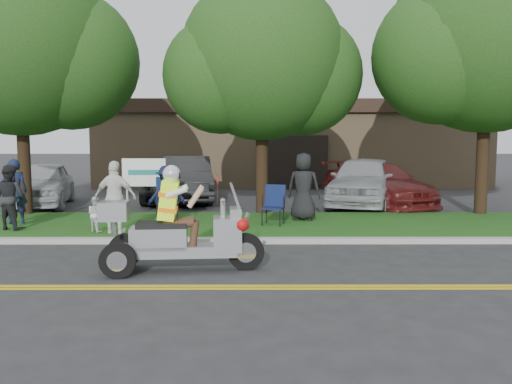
{
  "coord_description": "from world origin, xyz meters",
  "views": [
    {
      "loc": [
        0.28,
        -8.94,
        2.43
      ],
      "look_at": [
        0.31,
        2.0,
        1.27
      ],
      "focal_mm": 38.0,
      "sensor_mm": 36.0,
      "label": 1
    }
  ],
  "objects_px": {
    "lawn_chair_b": "(167,196)",
    "spectator_adult_mid": "(10,197)",
    "parked_car_left": "(186,179)",
    "parked_car_right": "(378,184)",
    "spectator_adult_right": "(115,197)",
    "parked_car_mid": "(178,184)",
    "spectator_adult_left": "(15,191)",
    "parked_car_far_right": "(363,181)",
    "parked_car_far_left": "(42,184)",
    "lawn_chair_a": "(274,202)",
    "trike_scooter": "(175,235)"
  },
  "relations": [
    {
      "from": "lawn_chair_b",
      "to": "trike_scooter",
      "type": "bearing_deg",
      "value": -87.68
    },
    {
      "from": "spectator_adult_left",
      "to": "parked_car_mid",
      "type": "bearing_deg",
      "value": -146.33
    },
    {
      "from": "lawn_chair_b",
      "to": "parked_car_right",
      "type": "bearing_deg",
      "value": 20.92
    },
    {
      "from": "trike_scooter",
      "to": "parked_car_left",
      "type": "bearing_deg",
      "value": 91.3
    },
    {
      "from": "spectator_adult_right",
      "to": "parked_car_mid",
      "type": "bearing_deg",
      "value": -85.85
    },
    {
      "from": "trike_scooter",
      "to": "spectator_adult_mid",
      "type": "bearing_deg",
      "value": 136.22
    },
    {
      "from": "spectator_adult_right",
      "to": "parked_car_mid",
      "type": "distance_m",
      "value": 6.9
    },
    {
      "from": "spectator_adult_left",
      "to": "parked_car_mid",
      "type": "distance_m",
      "value": 6.51
    },
    {
      "from": "parked_car_left",
      "to": "parked_car_mid",
      "type": "relative_size",
      "value": 1.05
    },
    {
      "from": "parked_car_left",
      "to": "parked_car_right",
      "type": "relative_size",
      "value": 0.97
    },
    {
      "from": "trike_scooter",
      "to": "parked_car_mid",
      "type": "distance_m",
      "value": 10.16
    },
    {
      "from": "lawn_chair_b",
      "to": "spectator_adult_right",
      "type": "bearing_deg",
      "value": -121.19
    },
    {
      "from": "parked_car_left",
      "to": "parked_car_right",
      "type": "xyz_separation_m",
      "value": [
        6.72,
        -1.33,
        -0.08
      ]
    },
    {
      "from": "spectator_adult_right",
      "to": "parked_car_left",
      "type": "xyz_separation_m",
      "value": [
        0.78,
        7.1,
        -0.15
      ]
    },
    {
      "from": "parked_car_far_right",
      "to": "spectator_adult_mid",
      "type": "bearing_deg",
      "value": -132.81
    },
    {
      "from": "parked_car_right",
      "to": "lawn_chair_a",
      "type": "bearing_deg",
      "value": -150.09
    },
    {
      "from": "spectator_adult_left",
      "to": "spectator_adult_right",
      "type": "xyz_separation_m",
      "value": [
        2.99,
        -1.39,
        0.01
      ]
    },
    {
      "from": "lawn_chair_b",
      "to": "parked_car_far_left",
      "type": "height_order",
      "value": "parked_car_far_left"
    },
    {
      "from": "trike_scooter",
      "to": "spectator_adult_left",
      "type": "distance_m",
      "value": 6.68
    },
    {
      "from": "trike_scooter",
      "to": "spectator_adult_right",
      "type": "height_order",
      "value": "trike_scooter"
    },
    {
      "from": "lawn_chair_a",
      "to": "parked_car_far_left",
      "type": "distance_m",
      "value": 8.96
    },
    {
      "from": "spectator_adult_right",
      "to": "parked_car_left",
      "type": "relative_size",
      "value": 0.35
    },
    {
      "from": "trike_scooter",
      "to": "lawn_chair_b",
      "type": "bearing_deg",
      "value": 95.85
    },
    {
      "from": "lawn_chair_a",
      "to": "trike_scooter",
      "type": "bearing_deg",
      "value": -97.43
    },
    {
      "from": "spectator_adult_left",
      "to": "parked_car_far_right",
      "type": "relative_size",
      "value": 0.34
    },
    {
      "from": "spectator_adult_left",
      "to": "parked_car_far_right",
      "type": "bearing_deg",
      "value": 179.57
    },
    {
      "from": "lawn_chair_b",
      "to": "parked_car_left",
      "type": "relative_size",
      "value": 0.24
    },
    {
      "from": "spectator_adult_left",
      "to": "parked_car_far_left",
      "type": "relative_size",
      "value": 0.38
    },
    {
      "from": "lawn_chair_b",
      "to": "parked_car_left",
      "type": "xyz_separation_m",
      "value": [
        -0.1,
        5.02,
        0.05
      ]
    },
    {
      "from": "spectator_adult_left",
      "to": "parked_car_mid",
      "type": "height_order",
      "value": "spectator_adult_left"
    },
    {
      "from": "spectator_adult_left",
      "to": "parked_car_left",
      "type": "bearing_deg",
      "value": -147.32
    },
    {
      "from": "trike_scooter",
      "to": "parked_car_right",
      "type": "relative_size",
      "value": 0.57
    },
    {
      "from": "trike_scooter",
      "to": "lawn_chair_b",
      "type": "relative_size",
      "value": 2.49
    },
    {
      "from": "spectator_adult_right",
      "to": "parked_car_right",
      "type": "height_order",
      "value": "spectator_adult_right"
    },
    {
      "from": "parked_car_far_left",
      "to": "lawn_chair_a",
      "type": "bearing_deg",
      "value": -41.96
    },
    {
      "from": "trike_scooter",
      "to": "parked_car_far_right",
      "type": "height_order",
      "value": "trike_scooter"
    },
    {
      "from": "lawn_chair_b",
      "to": "spectator_adult_mid",
      "type": "height_order",
      "value": "spectator_adult_mid"
    },
    {
      "from": "trike_scooter",
      "to": "lawn_chair_a",
      "type": "xyz_separation_m",
      "value": [
        1.93,
        4.48,
        0.02
      ]
    },
    {
      "from": "lawn_chair_a",
      "to": "parked_car_mid",
      "type": "height_order",
      "value": "parked_car_mid"
    },
    {
      "from": "trike_scooter",
      "to": "spectator_adult_right",
      "type": "xyz_separation_m",
      "value": [
        -1.87,
        3.19,
        0.3
      ]
    },
    {
      "from": "lawn_chair_b",
      "to": "parked_car_mid",
      "type": "bearing_deg",
      "value": 86.33
    },
    {
      "from": "lawn_chair_b",
      "to": "parked_car_far_right",
      "type": "xyz_separation_m",
      "value": [
        6.12,
        3.64,
        0.09
      ]
    },
    {
      "from": "parked_car_right",
      "to": "parked_car_mid",
      "type": "bearing_deg",
      "value": 150.55
    },
    {
      "from": "parked_car_far_left",
      "to": "parked_car_mid",
      "type": "bearing_deg",
      "value": 2.04
    },
    {
      "from": "parked_car_far_right",
      "to": "parked_car_right",
      "type": "bearing_deg",
      "value": 25.19
    },
    {
      "from": "spectator_adult_mid",
      "to": "parked_car_far_right",
      "type": "bearing_deg",
      "value": -132.53
    },
    {
      "from": "spectator_adult_left",
      "to": "parked_car_far_right",
      "type": "distance_m",
      "value": 10.89
    },
    {
      "from": "lawn_chair_a",
      "to": "lawn_chair_b",
      "type": "relative_size",
      "value": 0.88
    },
    {
      "from": "lawn_chair_b",
      "to": "spectator_adult_mid",
      "type": "distance_m",
      "value": 3.93
    },
    {
      "from": "parked_car_far_left",
      "to": "parked_car_left",
      "type": "bearing_deg",
      "value": 3.74
    }
  ]
}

